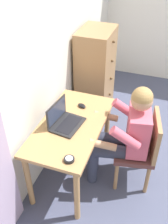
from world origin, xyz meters
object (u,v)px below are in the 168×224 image
(chair, at_px, (141,147))
(laptop, at_px, (64,120))
(person_seated, at_px, (125,132))
(desk, at_px, (72,132))
(dresser, at_px, (95,76))
(desk_clock, at_px, (69,159))
(computer_mouse, at_px, (82,106))

(chair, relative_size, laptop, 2.35)
(person_seated, height_order, laptop, person_seated)
(desk, relative_size, dresser, 0.90)
(chair, distance_m, desk_clock, 0.86)
(chair, distance_m, person_seated, 0.26)
(person_seated, xyz_separation_m, desk_clock, (-0.58, 0.36, 0.07))
(chair, bearing_deg, dresser, 38.96)
(desk, xyz_separation_m, laptop, (-0.03, 0.06, 0.16))
(person_seated, bearing_deg, desk, 102.95)
(chair, distance_m, computer_mouse, 0.76)
(dresser, xyz_separation_m, laptop, (-1.19, -0.05, 0.14))
(desk, distance_m, person_seated, 0.54)
(computer_mouse, xyz_separation_m, desk_clock, (-0.77, -0.16, -0.00))
(dresser, relative_size, chair, 1.47)
(laptop, relative_size, desk_clock, 4.10)
(chair, xyz_separation_m, person_seated, (-0.03, 0.18, 0.18))
(dresser, relative_size, person_seated, 1.08)
(chair, height_order, person_seated, person_seated)
(dresser, height_order, computer_mouse, dresser)
(laptop, distance_m, computer_mouse, 0.34)
(desk, distance_m, laptop, 0.18)
(person_seated, xyz_separation_m, laptop, (-0.15, 0.59, 0.11))
(desk, bearing_deg, person_seated, -77.05)
(dresser, xyz_separation_m, chair, (-1.01, -0.81, -0.15))
(dresser, bearing_deg, laptop, -177.79)
(laptop, height_order, desk_clock, laptop)
(desk, bearing_deg, desk_clock, -160.35)
(desk, xyz_separation_m, chair, (0.15, -0.70, -0.13))
(laptop, distance_m, desk_clock, 0.49)
(chair, bearing_deg, laptop, 103.42)
(laptop, height_order, computer_mouse, laptop)
(dresser, bearing_deg, person_seated, -148.58)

